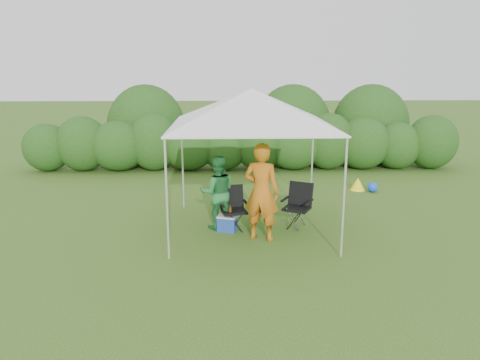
{
  "coord_description": "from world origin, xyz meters",
  "views": [
    {
      "loc": [
        -0.51,
        -8.57,
        3.28
      ],
      "look_at": [
        -0.23,
        0.4,
        1.05
      ],
      "focal_mm": 35.0,
      "sensor_mm": 36.0,
      "label": 1
    }
  ],
  "objects_px": {
    "chair_right": "(298,202)",
    "woman": "(218,192)",
    "man": "(261,192)",
    "canopy": "(252,108)",
    "cooler": "(227,223)",
    "chair_left": "(233,205)"
  },
  "relations": [
    {
      "from": "chair_left",
      "to": "woman",
      "type": "height_order",
      "value": "woman"
    },
    {
      "from": "chair_right",
      "to": "woman",
      "type": "distance_m",
      "value": 1.67
    },
    {
      "from": "canopy",
      "to": "cooler",
      "type": "bearing_deg",
      "value": -163.81
    },
    {
      "from": "chair_right",
      "to": "man",
      "type": "bearing_deg",
      "value": -111.28
    },
    {
      "from": "canopy",
      "to": "chair_left",
      "type": "distance_m",
      "value": 2.0
    },
    {
      "from": "chair_right",
      "to": "cooler",
      "type": "distance_m",
      "value": 1.53
    },
    {
      "from": "canopy",
      "to": "woman",
      "type": "xyz_separation_m",
      "value": [
        -0.67,
        0.06,
        -1.71
      ]
    },
    {
      "from": "chair_left",
      "to": "man",
      "type": "relative_size",
      "value": 0.47
    },
    {
      "from": "chair_left",
      "to": "man",
      "type": "xyz_separation_m",
      "value": [
        0.53,
        -0.64,
        0.44
      ]
    },
    {
      "from": "chair_right",
      "to": "cooler",
      "type": "height_order",
      "value": "chair_right"
    },
    {
      "from": "canopy",
      "to": "chair_right",
      "type": "distance_m",
      "value": 2.18
    },
    {
      "from": "chair_right",
      "to": "man",
      "type": "distance_m",
      "value": 1.17
    },
    {
      "from": "chair_right",
      "to": "woman",
      "type": "relative_size",
      "value": 0.61
    },
    {
      "from": "chair_left",
      "to": "man",
      "type": "height_order",
      "value": "man"
    },
    {
      "from": "canopy",
      "to": "cooler",
      "type": "height_order",
      "value": "canopy"
    },
    {
      "from": "canopy",
      "to": "cooler",
      "type": "xyz_separation_m",
      "value": [
        -0.48,
        -0.14,
        -2.3
      ]
    },
    {
      "from": "cooler",
      "to": "chair_left",
      "type": "bearing_deg",
      "value": 72.17
    },
    {
      "from": "canopy",
      "to": "man",
      "type": "bearing_deg",
      "value": -75.07
    },
    {
      "from": "canopy",
      "to": "man",
      "type": "relative_size",
      "value": 1.65
    },
    {
      "from": "man",
      "to": "cooler",
      "type": "relative_size",
      "value": 4.21
    },
    {
      "from": "chair_right",
      "to": "chair_left",
      "type": "xyz_separation_m",
      "value": [
        -1.35,
        -0.09,
        -0.02
      ]
    },
    {
      "from": "chair_right",
      "to": "man",
      "type": "relative_size",
      "value": 0.49
    }
  ]
}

